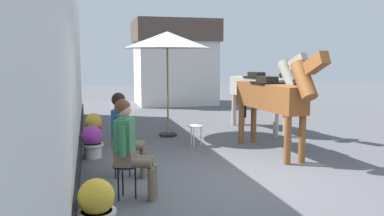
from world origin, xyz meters
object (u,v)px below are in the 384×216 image
Objects in this scene: seated_visitor_far at (124,130)px; seated_visitor_near at (129,144)px; cafe_parasol at (167,41)px; spare_stool_white at (195,128)px; saddled_horse_far at (261,88)px; flower_planter_nearest at (96,206)px; flower_planter_farthest at (93,126)px; flower_planter_inner_far at (92,141)px; saddled_horse_near at (272,97)px.

seated_visitor_near is at bearing -91.45° from seated_visitor_far.
spare_stool_white is at bearing -73.84° from cafe_parasol.
saddled_horse_far is 2.64m from spare_stool_white.
flower_planter_nearest is 1.00× the size of flower_planter_farthest.
saddled_horse_far is 4.64× the size of flower_planter_farthest.
cafe_parasol reaches higher than flower_planter_farthest.
flower_planter_inner_far is at bearing -91.68° from flower_planter_farthest.
saddled_horse_far is (3.92, 4.29, 0.38)m from seated_visitor_near.
saddled_horse_far is 4.64× the size of flower_planter_nearest.
saddled_horse_near reaches higher than flower_planter_inner_far.
saddled_horse_far reaches higher than seated_visitor_near.
flower_planter_farthest is (0.05, 1.76, 0.00)m from flower_planter_inner_far.
cafe_parasol is at bearing 106.16° from spare_stool_white.
saddled_horse_near reaches higher than seated_visitor_near.
seated_visitor_near is 3.48m from spare_stool_white.
cafe_parasol reaches higher than spare_stool_white.
cafe_parasol is at bearing 43.73° from flower_planter_inner_far.
seated_visitor_far is 0.46× the size of saddled_horse_near.
spare_stool_white is (1.73, 1.94, -0.38)m from seated_visitor_far.
cafe_parasol is (1.36, 3.20, 1.59)m from seated_visitor_far.
flower_planter_nearest is 0.25× the size of cafe_parasol.
flower_planter_farthest is (-0.42, 4.23, -0.44)m from seated_visitor_near.
cafe_parasol is (-2.53, -0.04, 1.20)m from saddled_horse_far.
flower_planter_farthest is at bearing 98.02° from seated_visitor_far.
seated_visitor_far is 0.54× the size of cafe_parasol.
flower_planter_nearest is at bearing -103.40° from seated_visitor_far.
saddled_horse_far is 6.97m from flower_planter_nearest.
saddled_horse_near is 3.11m from cafe_parasol.
seated_visitor_far is 2.62m from spare_stool_white.
seated_visitor_far is 2.21m from flower_planter_nearest.
seated_visitor_near reaches higher than flower_planter_farthest.
flower_planter_farthest is at bearing 88.32° from flower_planter_inner_far.
saddled_horse_near is at bearing -54.03° from cafe_parasol.
seated_visitor_far is at bearing -81.98° from flower_planter_farthest.
flower_planter_farthest is (-0.45, 3.18, -0.44)m from seated_visitor_far.
seated_visitor_near is 4.74m from cafe_parasol.
saddled_horse_near is at bearing 40.05° from flower_planter_nearest.
cafe_parasol reaches higher than seated_visitor_near.
cafe_parasol is at bearing 0.52° from flower_planter_farthest.
flower_planter_nearest is 5.29m from flower_planter_farthest.
flower_planter_farthest is at bearing 146.57° from saddled_horse_near.
spare_stool_white is (2.23, 4.05, 0.07)m from flower_planter_nearest.
flower_planter_nearest is at bearing -109.34° from cafe_parasol.
seated_visitor_far is at bearing -163.97° from saddled_horse_near.
saddled_horse_near is 1.16× the size of cafe_parasol.
saddled_horse_near is at bearing 16.03° from seated_visitor_far.
flower_planter_inner_far is (-4.39, -1.82, -0.82)m from saddled_horse_far.
saddled_horse_near is 2.51m from saddled_horse_far.
saddled_horse_far is at bearing 0.97° from cafe_parasol.
saddled_horse_far is 2.80m from cafe_parasol.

